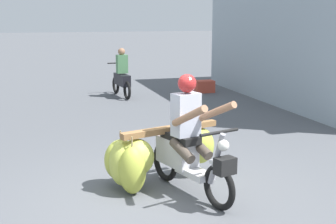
{
  "coord_description": "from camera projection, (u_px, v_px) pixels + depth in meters",
  "views": [
    {
      "loc": [
        -1.5,
        -5.21,
        2.31
      ],
      "look_at": [
        0.41,
        1.2,
        0.9
      ],
      "focal_mm": 49.3,
      "sensor_mm": 36.0,
      "label": 1
    }
  ],
  "objects": [
    {
      "name": "motorbike_distant_ahead_left",
      "position": [
        122.0,
        77.0,
        13.16
      ],
      "size": [
        0.5,
        1.62,
        1.4
      ],
      "color": "black",
      "rests_on": "ground"
    },
    {
      "name": "ground_plane",
      "position": [
        164.0,
        203.0,
        5.78
      ],
      "size": [
        120.0,
        120.0,
        0.0
      ],
      "primitive_type": "plane",
      "color": "#56595E"
    },
    {
      "name": "produce_crate",
      "position": [
        204.0,
        86.0,
        14.03
      ],
      "size": [
        0.56,
        0.4,
        0.36
      ],
      "primitive_type": "cube",
      "color": "#CC4C38",
      "rests_on": "ground"
    },
    {
      "name": "motorbike_main_loaded",
      "position": [
        158.0,
        153.0,
        6.14
      ],
      "size": [
        1.71,
        1.73,
        1.58
      ],
      "color": "black",
      "rests_on": "ground"
    }
  ]
}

